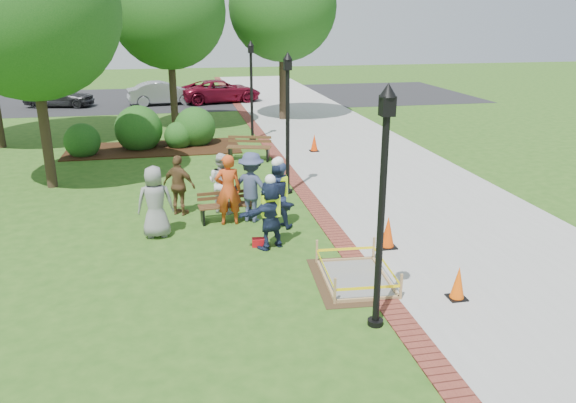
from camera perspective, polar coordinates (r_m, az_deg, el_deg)
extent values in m
plane|color=#285116|center=(12.65, -1.16, -6.13)|extent=(100.00, 100.00, 0.00)
cube|color=#9E9E99|center=(23.06, 6.72, 5.12)|extent=(6.00, 60.00, 0.02)
cube|color=maroon|center=(22.29, -1.29, 4.79)|extent=(0.50, 60.00, 0.03)
cube|color=#381E0F|center=(23.94, -13.46, 5.25)|extent=(7.00, 3.00, 0.05)
cube|color=black|center=(38.75, -8.37, 10.40)|extent=(36.00, 12.00, 0.01)
cube|color=#47331E|center=(11.90, 6.87, -7.90)|extent=(1.84, 2.40, 0.01)
cube|color=gray|center=(11.89, 6.87, -7.84)|extent=(1.31, 1.87, 0.04)
cube|color=tan|center=(11.88, 6.87, -7.75)|extent=(1.44, 2.00, 0.08)
cube|color=tan|center=(11.78, 6.92, -6.73)|extent=(1.47, 2.03, 0.55)
cube|color=yellow|center=(11.77, 6.92, -6.62)|extent=(1.42, 1.98, 0.06)
cube|color=#4D351A|center=(15.02, -6.35, -0.40)|extent=(1.47, 0.54, 0.04)
cube|color=#4D351A|center=(15.17, -6.53, 0.66)|extent=(1.44, 0.16, 0.23)
cube|color=black|center=(15.10, -6.32, -1.23)|extent=(1.34, 0.59, 0.42)
cube|color=brown|center=(21.39, -3.99, 5.53)|extent=(1.73, 0.92, 0.04)
cube|color=brown|center=(21.60, -3.90, 6.35)|extent=(1.61, 0.50, 0.27)
cube|color=black|center=(21.45, -3.98, 4.84)|extent=(1.60, 0.94, 0.49)
cube|color=black|center=(11.54, 16.75, -9.37)|extent=(0.35, 0.35, 0.05)
cone|color=#FC5907|center=(11.39, 16.91, -7.83)|extent=(0.28, 0.28, 0.65)
cube|color=black|center=(13.57, 10.03, -4.55)|extent=(0.40, 0.40, 0.05)
cone|color=#F54907|center=(13.42, 10.12, -2.99)|extent=(0.32, 0.32, 0.74)
cube|color=black|center=(22.87, 2.67, 5.15)|extent=(0.36, 0.36, 0.05)
cone|color=#F13D07|center=(22.80, 2.69, 6.03)|extent=(0.29, 0.29, 0.67)
cube|color=#B30D14|center=(13.45, -2.84, -4.16)|extent=(0.41, 0.26, 0.19)
cylinder|color=black|center=(9.55, 9.40, -2.38)|extent=(0.12, 0.12, 3.80)
cube|color=black|center=(9.05, 10.06, 9.55)|extent=(0.22, 0.22, 0.32)
cone|color=black|center=(9.02, 10.15, 11.12)|extent=(0.28, 0.28, 0.22)
cylinder|color=black|center=(10.35, 8.86, -12.01)|extent=(0.28, 0.28, 0.10)
cylinder|color=black|center=(16.99, -0.03, 7.01)|extent=(0.12, 0.12, 3.80)
cube|color=black|center=(16.71, -0.03, 13.75)|extent=(0.22, 0.22, 0.32)
cone|color=black|center=(16.69, -0.03, 14.61)|extent=(0.28, 0.28, 0.22)
cylinder|color=black|center=(17.45, -0.03, 1.05)|extent=(0.28, 0.28, 0.10)
cylinder|color=black|center=(24.78, -3.71, 10.57)|extent=(0.12, 0.12, 3.80)
cube|color=black|center=(24.59, -3.81, 15.19)|extent=(0.22, 0.22, 0.32)
cone|color=black|center=(24.58, -3.83, 15.77)|extent=(0.28, 0.28, 0.22)
cylinder|color=black|center=(25.10, -3.63, 6.38)|extent=(0.28, 0.28, 0.10)
cylinder|color=#3D2D1E|center=(19.15, -23.59, 7.80)|extent=(0.32, 0.32, 4.46)
sphere|color=#154814|center=(18.91, -24.87, 17.30)|extent=(5.31, 5.31, 5.31)
cylinder|color=#3D2D1E|center=(27.82, -11.64, 11.81)|extent=(0.34, 0.34, 4.50)
sphere|color=#154814|center=(27.66, -12.09, 18.43)|extent=(5.29, 5.29, 5.29)
cylinder|color=#3D2D1E|center=(29.91, -0.54, 12.79)|extent=(0.38, 0.38, 4.68)
sphere|color=#154814|center=(29.77, -0.56, 19.21)|extent=(5.44, 5.44, 5.44)
sphere|color=#154814|center=(23.55, -20.02, 4.38)|extent=(1.39, 1.39, 1.39)
sphere|color=#154814|center=(24.18, -14.78, 5.23)|extent=(1.93, 1.93, 1.93)
sphere|color=#154814|center=(24.00, -10.99, 5.40)|extent=(1.17, 1.17, 1.17)
sphere|color=#154814|center=(24.42, -9.34, 5.72)|extent=(1.74, 1.74, 1.74)
sphere|color=#154814|center=(24.61, -14.06, 5.51)|extent=(1.00, 1.00, 1.00)
imported|color=gray|center=(14.12, -13.34, -0.06)|extent=(0.58, 0.38, 1.80)
imported|color=#CD4318|center=(14.66, -6.09, 1.18)|extent=(0.60, 0.39, 1.88)
imported|color=silver|center=(15.64, -6.74, 1.89)|extent=(0.64, 0.61, 1.69)
imported|color=brown|center=(15.60, -11.00, 1.60)|extent=(0.64, 0.58, 1.67)
imported|color=#394164|center=(14.83, -3.72, 1.45)|extent=(0.71, 0.65, 1.88)
imported|color=#18253E|center=(13.10, -1.78, -1.35)|extent=(0.62, 0.53, 1.65)
cube|color=#B2EC13|center=(13.03, -1.79, -0.38)|extent=(0.42, 0.26, 0.52)
sphere|color=white|center=(12.84, -1.81, 2.23)|extent=(0.25, 0.25, 0.25)
imported|color=#192242|center=(14.36, -0.94, 0.62)|extent=(0.66, 0.62, 1.74)
cube|color=#B2EC13|center=(14.29, -0.94, 1.57)|extent=(0.42, 0.26, 0.52)
sphere|color=white|center=(14.11, -0.96, 4.08)|extent=(0.25, 0.25, 0.25)
imported|color=#161939|center=(14.37, -1.16, 0.56)|extent=(0.62, 0.48, 1.71)
cube|color=#B2EC13|center=(14.30, -1.17, 1.49)|extent=(0.42, 0.26, 0.52)
sphere|color=white|center=(14.13, -1.19, 3.95)|extent=(0.25, 0.25, 0.25)
imported|color=#2B2B2E|center=(37.01, -22.10, 8.89)|extent=(2.87, 4.84, 1.48)
imported|color=#949598|center=(36.12, -12.48, 9.59)|extent=(2.77, 4.98, 1.54)
imported|color=maroon|center=(36.54, -6.81, 9.98)|extent=(2.97, 5.03, 1.54)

